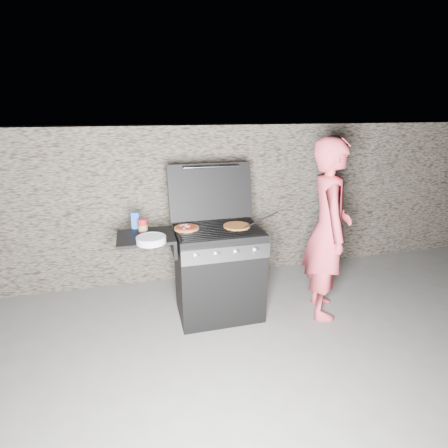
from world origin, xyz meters
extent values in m
plane|color=slate|center=(0.00, 0.00, 0.00)|extent=(50.00, 50.00, 0.00)
cube|color=slate|center=(0.00, 1.05, 0.90)|extent=(8.00, 0.35, 1.80)
cylinder|color=orange|center=(0.18, 0.01, 0.92)|extent=(0.32, 0.32, 0.01)
cylinder|color=#A41B24|center=(-0.69, 0.10, 0.96)|extent=(0.10, 0.10, 0.12)
cube|color=#2457B3|center=(-0.75, 0.22, 0.98)|extent=(0.08, 0.06, 0.16)
cylinder|color=silver|center=(-0.63, -0.20, 0.93)|extent=(0.30, 0.30, 0.06)
imported|color=#E64858|center=(1.02, -0.21, 0.87)|extent=(0.60, 0.74, 1.75)
cylinder|color=black|center=(0.40, 0.00, 0.96)|extent=(0.46, 0.20, 0.10)
camera|label=1|loc=(-0.72, -2.99, 1.99)|focal=28.00mm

